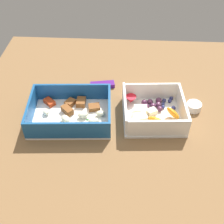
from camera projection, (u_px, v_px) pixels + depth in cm
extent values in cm
cube|color=brown|center=(117.00, 119.00, 76.22)|extent=(80.00, 80.00, 2.00)
cube|color=white|center=(71.00, 117.00, 74.70)|extent=(21.42, 16.22, 0.60)
cube|color=#19518C|center=(30.00, 110.00, 72.76)|extent=(1.55, 14.95, 4.91)
cube|color=#19518C|center=(109.00, 109.00, 72.87)|extent=(1.55, 14.95, 4.91)
cube|color=#19518C|center=(73.00, 92.00, 78.05)|extent=(19.31, 1.83, 4.91)
cube|color=#19518C|center=(67.00, 130.00, 67.59)|extent=(19.31, 1.83, 4.91)
ellipsoid|color=beige|center=(93.00, 121.00, 72.03)|extent=(2.96, 2.28, 1.36)
ellipsoid|color=beige|center=(46.00, 112.00, 74.69)|extent=(2.14, 2.58, 1.11)
ellipsoid|color=beige|center=(83.00, 115.00, 73.66)|extent=(3.07, 2.51, 1.33)
ellipsoid|color=beige|center=(100.00, 129.00, 69.83)|extent=(3.43, 2.91, 1.46)
ellipsoid|color=beige|center=(76.00, 125.00, 71.01)|extent=(3.15, 3.14, 1.31)
ellipsoid|color=beige|center=(66.00, 119.00, 72.55)|extent=(3.23, 3.30, 1.36)
ellipsoid|color=beige|center=(64.00, 127.00, 70.62)|extent=(2.10, 2.80, 1.31)
ellipsoid|color=beige|center=(101.00, 113.00, 74.17)|extent=(2.52, 1.83, 1.22)
cube|color=brown|center=(81.00, 102.00, 77.59)|extent=(2.35, 3.23, 1.42)
cube|color=red|center=(49.00, 102.00, 77.77)|extent=(3.67, 3.56, 1.17)
cube|color=brown|center=(94.00, 107.00, 76.29)|extent=(3.42, 2.99, 1.13)
cube|color=brown|center=(67.00, 110.00, 75.16)|extent=(3.68, 3.71, 1.63)
cube|color=brown|center=(70.00, 103.00, 77.53)|extent=(3.14, 3.32, 1.29)
cube|color=#387A33|center=(88.00, 120.00, 73.57)|extent=(0.60, 0.40, 0.20)
cube|color=#387A33|center=(80.00, 114.00, 75.03)|extent=(0.60, 0.40, 0.20)
cube|color=#387A33|center=(54.00, 125.00, 72.26)|extent=(0.60, 0.40, 0.20)
cube|color=#387A33|center=(93.00, 122.00, 73.01)|extent=(0.60, 0.40, 0.20)
cube|color=#387A33|center=(62.00, 130.00, 71.03)|extent=(0.60, 0.40, 0.20)
cube|color=white|center=(153.00, 116.00, 75.06)|extent=(16.30, 15.59, 0.60)
cube|color=white|center=(125.00, 109.00, 73.10)|extent=(1.61, 14.57, 4.93)
cube|color=white|center=(183.00, 108.00, 73.25)|extent=(1.61, 14.57, 4.93)
cube|color=white|center=(151.00, 91.00, 78.26)|extent=(14.14, 1.58, 4.93)
cube|color=white|center=(157.00, 128.00, 68.08)|extent=(14.14, 1.58, 4.93)
ellipsoid|color=orange|center=(156.00, 120.00, 70.54)|extent=(5.06, 4.79, 4.06)
ellipsoid|color=orange|center=(173.00, 113.00, 72.26)|extent=(5.19, 5.29, 4.16)
cube|color=#F4EACC|center=(140.00, 118.00, 72.58)|extent=(3.97, 3.39, 2.03)
cube|color=#F4EACC|center=(140.00, 111.00, 74.70)|extent=(3.52, 2.72, 2.03)
cube|color=#F4EACC|center=(152.00, 112.00, 74.75)|extent=(3.06, 2.82, 1.48)
cube|color=#F4EACC|center=(136.00, 126.00, 70.70)|extent=(3.90, 3.91, 1.89)
sphere|color=#562D4C|center=(150.00, 102.00, 77.58)|extent=(1.52, 1.52, 1.52)
sphere|color=#562D4C|center=(144.00, 102.00, 77.34)|extent=(1.58, 1.58, 1.58)
sphere|color=#562D4C|center=(159.00, 101.00, 77.81)|extent=(1.67, 1.67, 1.67)
sphere|color=#562D4C|center=(160.00, 109.00, 75.56)|extent=(1.48, 1.48, 1.48)
sphere|color=#562D4C|center=(146.00, 107.00, 75.98)|extent=(1.72, 1.72, 1.72)
sphere|color=#562D4C|center=(158.00, 105.00, 76.75)|extent=(1.46, 1.46, 1.46)
sphere|color=#562D4C|center=(153.00, 106.00, 76.29)|extent=(1.60, 1.60, 1.60)
cone|color=red|center=(131.00, 100.00, 77.65)|extent=(2.82, 2.82, 2.26)
sphere|color=navy|center=(170.00, 101.00, 78.19)|extent=(1.04, 1.04, 1.04)
sphere|color=navy|center=(171.00, 98.00, 78.93)|extent=(1.06, 1.06, 1.06)
sphere|color=navy|center=(163.00, 104.00, 77.40)|extent=(0.92, 0.92, 0.92)
sphere|color=navy|center=(163.00, 107.00, 76.47)|extent=(1.01, 1.01, 1.01)
sphere|color=navy|center=(173.00, 108.00, 76.07)|extent=(1.15, 1.15, 1.15)
sphere|color=navy|center=(164.00, 101.00, 78.26)|extent=(1.12, 1.12, 1.12)
cube|color=#51197A|center=(102.00, 85.00, 84.21)|extent=(7.31, 3.60, 1.20)
cylinder|color=white|center=(194.00, 106.00, 76.76)|extent=(3.91, 3.91, 1.99)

